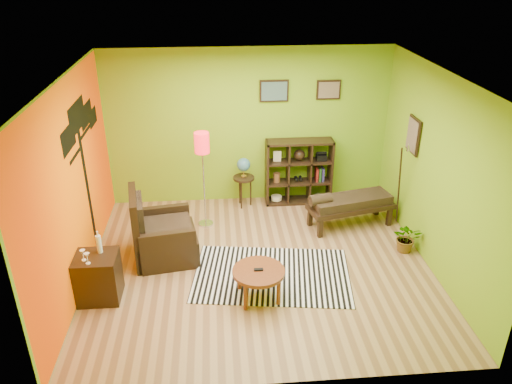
{
  "coord_description": "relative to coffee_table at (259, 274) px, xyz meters",
  "views": [
    {
      "loc": [
        -0.58,
        -6.16,
        4.23
      ],
      "look_at": [
        -0.02,
        0.34,
        1.05
      ],
      "focal_mm": 35.0,
      "sensor_mm": 36.0,
      "label": 1
    }
  ],
  "objects": [
    {
      "name": "side_cabinet",
      "position": [
        -2.12,
        0.17,
        -0.04
      ],
      "size": [
        0.55,
        0.5,
        0.97
      ],
      "color": "black",
      "rests_on": "ground"
    },
    {
      "name": "floor_lamp",
      "position": [
        -0.72,
        2.04,
        0.97
      ],
      "size": [
        0.25,
        0.25,
        1.65
      ],
      "color": "silver",
      "rests_on": "ground"
    },
    {
      "name": "cube_shelf",
      "position": [
        1.0,
        2.77,
        0.23
      ],
      "size": [
        1.2,
        0.35,
        1.2
      ],
      "color": "black",
      "rests_on": "ground"
    },
    {
      "name": "bench",
      "position": [
        1.67,
        1.8,
        0.06
      ],
      "size": [
        1.52,
        0.82,
        0.67
      ],
      "color": "black",
      "rests_on": "ground"
    },
    {
      "name": "armchair",
      "position": [
        -1.38,
        1.1,
        -0.03
      ],
      "size": [
        1.04,
        1.04,
        1.11
      ],
      "color": "black",
      "rests_on": "ground"
    },
    {
      "name": "ground",
      "position": [
        0.08,
        0.74,
        -0.37
      ],
      "size": [
        5.0,
        5.0,
        0.0
      ],
      "primitive_type": "plane",
      "color": "#A67E51",
      "rests_on": "ground"
    },
    {
      "name": "potted_plant",
      "position": [
        2.38,
        0.94,
        -0.19
      ],
      "size": [
        0.55,
        0.58,
        0.37
      ],
      "primitive_type": "imported",
      "rotation": [
        0.0,
        0.0,
        -0.32
      ],
      "color": "#26661E",
      "rests_on": "ground"
    },
    {
      "name": "room_shell",
      "position": [
        -0.01,
        0.75,
        1.43
      ],
      "size": [
        5.04,
        4.54,
        2.82
      ],
      "color": "#7AAF19",
      "rests_on": "ground"
    },
    {
      "name": "zebra_rug",
      "position": [
        0.24,
        0.48,
        -0.36
      ],
      "size": [
        2.4,
        1.72,
        0.01
      ],
      "primitive_type": "cube",
      "rotation": [
        0.0,
        0.0,
        -0.14
      ],
      "color": "white",
      "rests_on": "ground"
    },
    {
      "name": "coffee_table",
      "position": [
        0.0,
        0.0,
        0.0
      ],
      "size": [
        0.7,
        0.7,
        0.45
      ],
      "color": "brown",
      "rests_on": "ground"
    },
    {
      "name": "globe_table",
      "position": [
        -0.02,
        2.68,
        0.34
      ],
      "size": [
        0.38,
        0.38,
        0.93
      ],
      "color": "black",
      "rests_on": "ground"
    }
  ]
}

